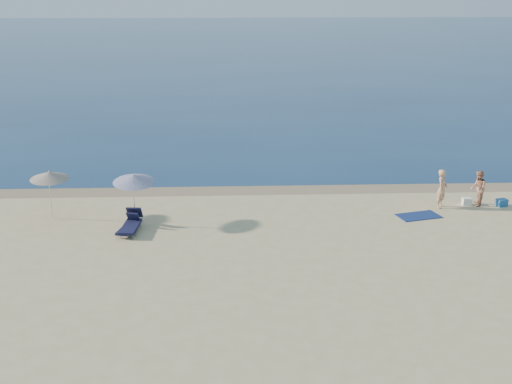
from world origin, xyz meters
TOP-DOWN VIEW (x-y plane):
  - sea at (0.00, 100.00)m, footprint 240.00×160.00m
  - wet_sand_strip at (0.00, 19.40)m, footprint 240.00×1.60m
  - person_left at (4.24, 16.56)m, footprint 0.69×0.75m
  - person_right at (5.92, 16.77)m, footprint 0.74×0.87m
  - beach_towel at (2.98, 15.50)m, footprint 1.94×1.38m
  - white_bag at (5.51, 16.85)m, footprint 0.39×0.34m
  - blue_cooler at (6.98, 16.63)m, footprint 0.52×0.43m
  - umbrella_near at (-8.74, 15.21)m, footprint 1.88×1.91m
  - umbrella_far at (-12.28, 15.99)m, footprint 1.96×1.97m
  - lounger_left at (-8.81, 14.32)m, footprint 0.74×1.86m
  - lounger_right at (-8.91, 14.19)m, footprint 0.81×1.57m

SIDE VIEW (x-z plane):
  - wet_sand_strip at x=0.00m, z-range 0.00..0.00m
  - sea at x=0.00m, z-range 0.00..0.01m
  - beach_towel at x=2.98m, z-range 0.00..0.03m
  - blue_cooler at x=6.98m, z-range 0.00..0.32m
  - white_bag at x=5.51m, z-range 0.00..0.32m
  - lounger_right at x=-8.91m, z-range -0.09..0.57m
  - lounger_left at x=-8.81m, z-range -0.11..0.69m
  - person_right at x=5.92m, z-range 0.00..1.57m
  - person_left at x=4.24m, z-range 0.00..1.71m
  - umbrella_far at x=-12.28m, z-range 0.79..2.88m
  - umbrella_near at x=-8.74m, z-range 0.79..2.98m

